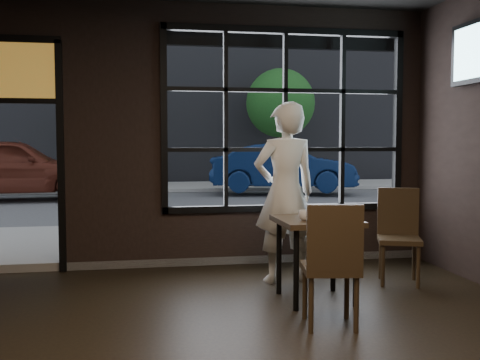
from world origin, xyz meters
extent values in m
cube|color=black|center=(1.20, 3.50, 1.80)|extent=(3.06, 0.12, 2.28)
cube|color=orange|center=(-2.10, 3.50, 2.35)|extent=(1.20, 0.06, 0.70)
cube|color=#545456|center=(0.00, 24.00, -0.02)|extent=(60.00, 41.00, 0.04)
cube|color=#5B5956|center=(0.00, 23.00, 7.50)|extent=(28.00, 12.00, 15.00)
cube|color=#322517|center=(1.08, 1.81, 0.40)|extent=(0.76, 0.76, 0.80)
cube|color=#322517|center=(0.96, 1.07, 0.52)|extent=(0.51, 0.51, 1.04)
cube|color=#322517|center=(2.16, 2.27, 0.51)|extent=(0.57, 0.57, 1.02)
imported|color=silver|center=(0.96, 2.58, 0.98)|extent=(0.78, 0.57, 1.96)
imported|color=silver|center=(0.93, 1.69, 0.85)|extent=(0.14, 0.14, 0.10)
imported|color=#091A3E|center=(3.42, 12.25, 0.78)|extent=(4.32, 2.21, 1.36)
imported|color=#582115|center=(-3.87, 11.88, 0.87)|extent=(4.67, 2.20, 1.54)
cylinder|color=#332114|center=(-1.72, 14.55, 0.99)|extent=(0.18, 0.18, 1.99)
sphere|color=#21591F|center=(-1.72, 14.55, 2.62)|extent=(2.17, 2.17, 2.17)
cylinder|color=#332114|center=(4.11, 15.34, 1.07)|extent=(0.19, 0.19, 2.14)
sphere|color=#356E19|center=(4.11, 15.34, 2.82)|extent=(2.34, 2.34, 2.34)
camera|label=1|loc=(-0.57, -3.32, 1.54)|focal=42.00mm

